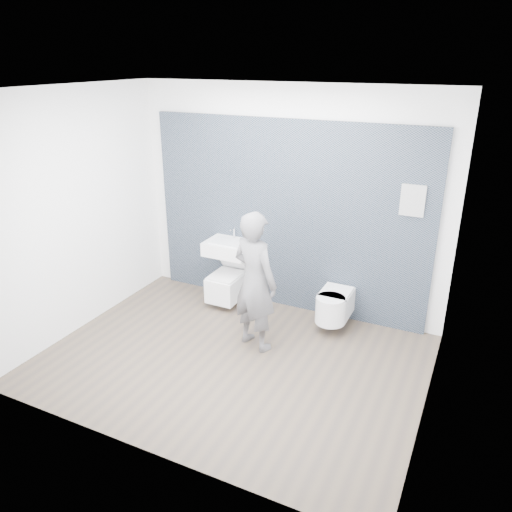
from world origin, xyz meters
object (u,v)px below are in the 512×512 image
at_px(toilet_square, 227,284).
at_px(toilet_rounded, 334,306).
at_px(washbasin, 229,248).
at_px(visitor, 255,281).

distance_m(toilet_square, toilet_rounded, 1.46).
height_order(washbasin, toilet_rounded, washbasin).
bearing_deg(washbasin, toilet_rounded, -3.48).
relative_size(washbasin, toilet_square, 0.86).
height_order(washbasin, visitor, visitor).
bearing_deg(toilet_rounded, washbasin, 176.52).
distance_m(washbasin, toilet_rounded, 1.54).
xyz_separation_m(washbasin, toilet_square, (-0.00, -0.06, -0.50)).
height_order(toilet_square, visitor, visitor).
bearing_deg(visitor, toilet_square, -26.80).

